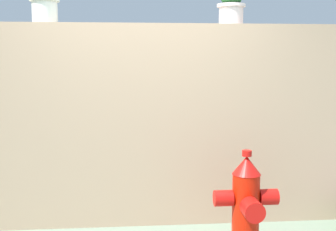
{
  "coord_description": "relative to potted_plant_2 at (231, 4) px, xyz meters",
  "views": [
    {
      "loc": [
        -0.11,
        -3.32,
        1.65
      ],
      "look_at": [
        0.27,
        0.85,
        1.12
      ],
      "focal_mm": 46.64,
      "sensor_mm": 36.0,
      "label": 1
    }
  ],
  "objects": [
    {
      "name": "fire_hydrant",
      "position": [
        -0.03,
        -0.84,
        -1.8
      ],
      "size": [
        0.56,
        0.45,
        0.89
      ],
      "color": "red",
      "rests_on": "ground"
    },
    {
      "name": "stone_wall",
      "position": [
        -0.93,
        -0.03,
        -1.21
      ],
      "size": [
        5.91,
        0.31,
        2.01
      ],
      "primitive_type": "cube",
      "color": "tan",
      "rests_on": "ground"
    },
    {
      "name": "potted_plant_2",
      "position": [
        0.0,
        0.0,
        0.0
      ],
      "size": [
        0.28,
        0.28,
        0.39
      ],
      "color": "silver",
      "rests_on": "stone_wall"
    }
  ]
}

